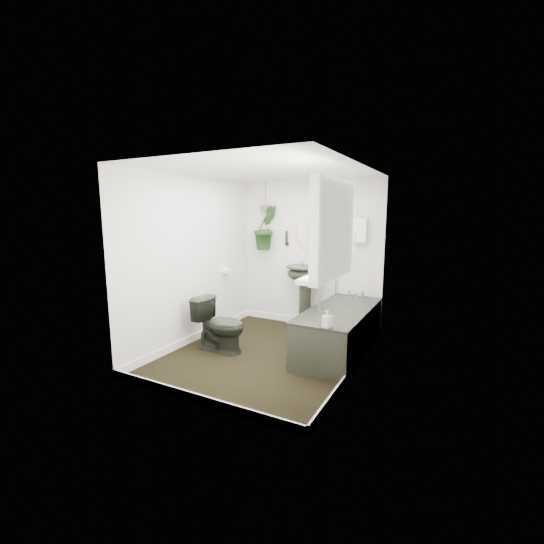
% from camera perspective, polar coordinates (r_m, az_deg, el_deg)
% --- Properties ---
extents(floor, '(2.30, 2.80, 0.02)m').
position_cam_1_polar(floor, '(4.81, -0.86, -12.82)').
color(floor, black).
rests_on(floor, ground).
extents(ceiling, '(2.30, 2.80, 0.02)m').
position_cam_1_polar(ceiling, '(4.48, -0.93, 15.82)').
color(ceiling, white).
rests_on(ceiling, ground).
extents(wall_back, '(2.30, 0.02, 2.30)m').
position_cam_1_polar(wall_back, '(5.77, 5.89, 2.78)').
color(wall_back, white).
rests_on(wall_back, ground).
extents(wall_front, '(2.30, 0.02, 2.30)m').
position_cam_1_polar(wall_front, '(3.35, -12.60, -2.14)').
color(wall_front, white).
rests_on(wall_front, ground).
extents(wall_left, '(0.02, 2.80, 2.30)m').
position_cam_1_polar(wall_left, '(5.16, -12.27, 1.84)').
color(wall_left, white).
rests_on(wall_left, ground).
extents(wall_right, '(0.02, 2.80, 2.30)m').
position_cam_1_polar(wall_right, '(4.08, 13.54, -0.16)').
color(wall_right, white).
rests_on(wall_right, ground).
extents(skirting, '(2.30, 2.80, 0.10)m').
position_cam_1_polar(skirting, '(4.79, -0.86, -12.16)').
color(skirting, white).
rests_on(skirting, floor).
extents(bathtub, '(0.72, 1.72, 0.58)m').
position_cam_1_polar(bathtub, '(4.85, 10.48, -9.03)').
color(bathtub, black).
rests_on(bathtub, floor).
extents(bath_screen, '(0.04, 0.72, 1.40)m').
position_cam_1_polar(bath_screen, '(5.20, 8.97, 3.44)').
color(bath_screen, silver).
rests_on(bath_screen, bathtub).
extents(shower_box, '(0.20, 0.10, 0.35)m').
position_cam_1_polar(shower_box, '(5.42, 13.58, 6.39)').
color(shower_box, white).
rests_on(shower_box, wall_back).
extents(oval_mirror, '(0.46, 0.03, 0.62)m').
position_cam_1_polar(oval_mirror, '(5.69, 5.98, 6.23)').
color(oval_mirror, '#C2B88A').
rests_on(oval_mirror, wall_back).
extents(wall_sconce, '(0.04, 0.04, 0.22)m').
position_cam_1_polar(wall_sconce, '(5.85, 2.28, 5.37)').
color(wall_sconce, black).
rests_on(wall_sconce, wall_back).
extents(toilet_roll_holder, '(0.11, 0.11, 0.11)m').
position_cam_1_polar(toilet_roll_holder, '(5.70, -7.19, 0.15)').
color(toilet_roll_holder, white).
rests_on(toilet_roll_holder, wall_left).
extents(window_recess, '(0.08, 1.00, 0.90)m').
position_cam_1_polar(window_recess, '(3.37, 9.69, 6.59)').
color(window_recess, white).
rests_on(window_recess, wall_right).
extents(window_sill, '(0.18, 1.00, 0.04)m').
position_cam_1_polar(window_sill, '(3.44, 8.39, -0.37)').
color(window_sill, white).
rests_on(window_sill, wall_right).
extents(window_blinds, '(0.01, 0.86, 0.76)m').
position_cam_1_polar(window_blinds, '(3.39, 8.97, 6.62)').
color(window_blinds, white).
rests_on(window_blinds, wall_right).
extents(toilet, '(0.69, 0.40, 0.71)m').
position_cam_1_polar(toilet, '(4.86, -8.14, -8.14)').
color(toilet, black).
rests_on(toilet, floor).
extents(pedestal_sink, '(0.64, 0.56, 1.00)m').
position_cam_1_polar(pedestal_sink, '(5.69, 5.21, -3.95)').
color(pedestal_sink, black).
rests_on(pedestal_sink, floor).
extents(sill_plant, '(0.22, 0.19, 0.22)m').
position_cam_1_polar(sill_plant, '(3.61, 8.66, 2.12)').
color(sill_plant, black).
rests_on(sill_plant, window_sill).
extents(hanging_plant, '(0.49, 0.50, 0.71)m').
position_cam_1_polar(hanging_plant, '(5.89, -1.01, 6.96)').
color(hanging_plant, black).
rests_on(hanging_plant, ceiling).
extents(soap_bottle, '(0.11, 0.11, 0.19)m').
position_cam_1_polar(soap_bottle, '(3.98, 8.66, -7.25)').
color(soap_bottle, black).
rests_on(soap_bottle, bathtub).
extents(hanging_pot, '(0.16, 0.16, 0.12)m').
position_cam_1_polar(hanging_pot, '(5.89, -1.01, 9.83)').
color(hanging_pot, brown).
rests_on(hanging_pot, ceiling).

